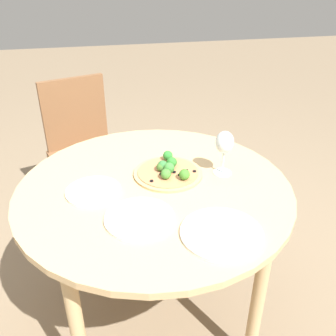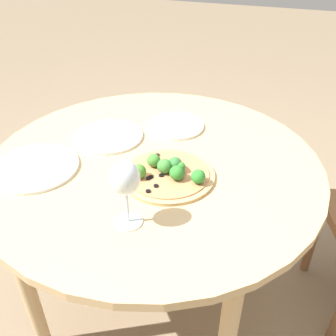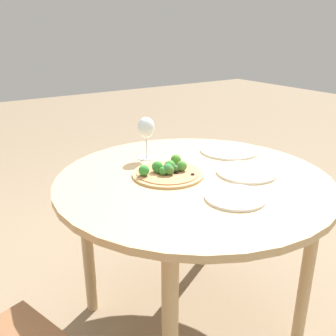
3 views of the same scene
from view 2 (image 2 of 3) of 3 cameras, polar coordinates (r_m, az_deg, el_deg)
The scene contains 7 objects.
ground_plane at distance 1.67m, azimuth -1.65°, elevation -19.30°, with size 12.00×12.00×0.00m, color #847056.
dining_table at distance 1.22m, azimuth -2.13°, elevation -1.91°, with size 1.05×1.05×0.70m.
pizza at distance 1.09m, azimuth 0.04°, elevation -0.64°, with size 0.28×0.28×0.06m.
wine_glass at distance 0.87m, azimuth -6.54°, elevation -1.83°, with size 0.07×0.07×0.18m.
plate_near at distance 1.31m, azimuth -9.05°, elevation 4.81°, with size 0.24×0.24×0.01m.
plate_far at distance 1.20m, azimuth -19.62°, elevation 0.08°, with size 0.26×0.26×0.01m.
plate_side at distance 1.36m, azimuth 1.26°, elevation 6.44°, with size 0.20×0.20×0.01m.
Camera 2 is at (-0.35, 0.92, 1.35)m, focal length 40.00 mm.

